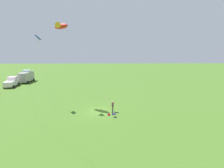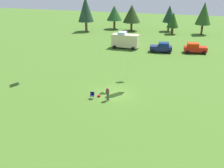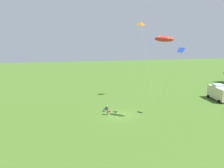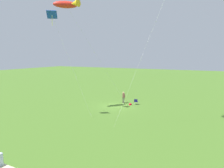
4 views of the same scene
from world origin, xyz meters
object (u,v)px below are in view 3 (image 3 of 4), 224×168
folding_chair (105,109)px  kite_large_fish (163,39)px  van_camper_beige (219,93)px  backpack_on_grass (109,112)px  kite_delta_orange (141,24)px  kite_diamond_blue (180,52)px  person_kite_flyer (107,109)px

folding_chair → kite_large_fish: size_ratio=0.06×
van_camper_beige → backpack_on_grass: bearing=99.2°
kite_delta_orange → kite_diamond_blue: kite_delta_orange is taller
backpack_on_grass → kite_large_fish: kite_large_fish is taller
person_kite_flyer → backpack_on_grass: 1.72m
van_camper_beige → folding_chair: bearing=97.6°
person_kite_flyer → kite_large_fish: bearing=178.7°
backpack_on_grass → kite_delta_orange: kite_delta_orange is taller
person_kite_flyer → kite_diamond_blue: kite_diamond_blue is taller
backpack_on_grass → kite_large_fish: (4.79, 7.48, 12.79)m
kite_large_fish → kite_delta_orange: (-12.61, 0.55, 2.88)m
van_camper_beige → kite_diamond_blue: bearing=120.1°
backpack_on_grass → van_camper_beige: van_camper_beige is taller
folding_chair → van_camper_beige: bearing=173.2°
kite_diamond_blue → person_kite_flyer: bearing=-103.4°
kite_delta_orange → folding_chair: bearing=-50.2°
folding_chair → kite_delta_orange: kite_delta_orange is taller
kite_large_fish → van_camper_beige: bearing=115.0°
backpack_on_grass → person_kite_flyer: bearing=-23.6°
van_camper_beige → kite_delta_orange: size_ratio=0.34×
person_kite_flyer → folding_chair: 2.02m
kite_delta_orange → kite_diamond_blue: bearing=13.2°
backpack_on_grass → van_camper_beige: bearing=97.0°
van_camper_beige → kite_delta_orange: 21.90m
folding_chair → van_camper_beige: size_ratio=0.15×
van_camper_beige → kite_large_fish: (7.73, -16.55, 11.26)m
van_camper_beige → kite_diamond_blue: (7.00, -13.22, 9.21)m
backpack_on_grass → kite_diamond_blue: 15.77m
backpack_on_grass → kite_delta_orange: 19.27m
person_kite_flyer → kite_delta_orange: 19.39m
kite_delta_orange → backpack_on_grass: bearing=-45.7°
kite_large_fish → kite_diamond_blue: (-0.73, 3.33, -2.04)m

